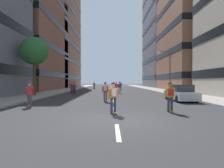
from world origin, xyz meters
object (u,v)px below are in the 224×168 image
parked_car_near (180,93)px  street_tree_near (34,51)px  skater_9 (30,93)px  skater_6 (121,85)px  skater_0 (116,86)px  streetlamp_right (168,67)px  skater_1 (105,90)px  skater_4 (113,96)px  skater_3 (94,85)px  skater_5 (170,95)px  skater_7 (72,87)px  skater_2 (74,87)px  skater_8 (119,87)px

parked_car_near → street_tree_near: (-15.74, 5.01, 4.74)m
street_tree_near → skater_9: size_ratio=3.94×
parked_car_near → skater_6: size_ratio=2.47×
skater_0 → streetlamp_right: bearing=-27.1°
skater_1 → skater_4: bearing=-84.1°
skater_3 → parked_car_near: bearing=-68.0°
skater_4 → skater_5: bearing=8.4°
street_tree_near → skater_7: 7.30m
skater_1 → skater_6: (2.71, 22.93, 0.00)m
skater_4 → skater_7: size_ratio=1.00×
skater_9 → skater_7: bearing=89.9°
skater_2 → skater_7: bearing=110.0°
skater_0 → skater_5: bearing=-83.4°
streetlamp_right → skater_4: 20.19m
street_tree_near → skater_8: street_tree_near is taller
skater_1 → skater_8: same height
skater_3 → skater_7: size_ratio=1.00×
parked_car_near → skater_4: bearing=-133.8°
streetlamp_right → skater_5: 18.50m
parked_car_near → skater_1: skater_1 is taller
streetlamp_right → skater_2: streetlamp_right is taller
skater_2 → skater_0: bearing=54.2°
skater_1 → streetlamp_right: bearing=51.7°
skater_3 → skater_6: size_ratio=1.00×
skater_3 → skater_9: 29.65m
skater_2 → skater_3: same height
street_tree_near → skater_1: size_ratio=3.94×
streetlamp_right → skater_2: bearing=-163.7°
skater_0 → skater_3: bearing=115.1°
parked_car_near → skater_7: bearing=141.9°
streetlamp_right → skater_6: 13.26m
street_tree_near → skater_7: (3.47, 4.63, -4.45)m
skater_4 → skater_7: same height
skater_6 → skater_0: bearing=-100.1°
parked_car_near → skater_2: 13.48m
streetlamp_right → skater_1: streetlamp_right is taller
streetlamp_right → skater_1: 15.53m
streetlamp_right → skater_6: size_ratio=3.65×
skater_8 → skater_9: size_ratio=1.00×
skater_5 → skater_7: size_ratio=1.00×
skater_7 → skater_8: 7.09m
skater_3 → skater_7: same height
skater_6 → streetlamp_right: bearing=-58.6°
skater_7 → skater_1: bearing=-62.9°
skater_9 → skater_6: bearing=72.9°
skater_2 → parked_car_near: bearing=-32.3°
parked_car_near → skater_9: size_ratio=2.47×
parked_car_near → skater_4: skater_4 is taller
skater_2 → streetlamp_right: bearing=16.3°
street_tree_near → skater_0: 15.19m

